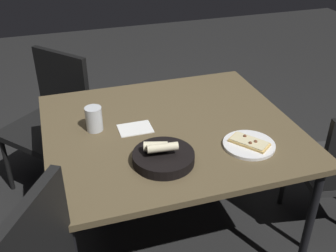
{
  "coord_description": "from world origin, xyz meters",
  "views": [
    {
      "loc": [
        0.51,
        1.6,
        1.74
      ],
      "look_at": [
        0.04,
        0.09,
        0.8
      ],
      "focal_mm": 43.11,
      "sensor_mm": 36.0,
      "label": 1
    }
  ],
  "objects_px": {
    "pizza_plate": "(249,144)",
    "chair_spare": "(53,114)",
    "beer_glass": "(94,120)",
    "dining_table": "(170,136)",
    "bread_basket": "(163,157)"
  },
  "relations": [
    {
      "from": "pizza_plate",
      "to": "beer_glass",
      "type": "relative_size",
      "value": 1.98
    },
    {
      "from": "beer_glass",
      "to": "dining_table",
      "type": "bearing_deg",
      "value": 166.49
    },
    {
      "from": "beer_glass",
      "to": "bread_basket",
      "type": "bearing_deg",
      "value": 123.74
    },
    {
      "from": "pizza_plate",
      "to": "bread_basket",
      "type": "bearing_deg",
      "value": 0.12
    },
    {
      "from": "dining_table",
      "to": "bread_basket",
      "type": "xyz_separation_m",
      "value": [
        0.12,
        0.27,
        0.08
      ]
    },
    {
      "from": "beer_glass",
      "to": "chair_spare",
      "type": "relative_size",
      "value": 0.14
    },
    {
      "from": "dining_table",
      "to": "pizza_plate",
      "type": "distance_m",
      "value": 0.4
    },
    {
      "from": "pizza_plate",
      "to": "chair_spare",
      "type": "xyz_separation_m",
      "value": [
        0.83,
        -1.02,
        -0.25
      ]
    },
    {
      "from": "beer_glass",
      "to": "pizza_plate",
      "type": "bearing_deg",
      "value": 151.32
    },
    {
      "from": "bread_basket",
      "to": "chair_spare",
      "type": "height_order",
      "value": "chair_spare"
    },
    {
      "from": "bread_basket",
      "to": "beer_glass",
      "type": "height_order",
      "value": "beer_glass"
    },
    {
      "from": "pizza_plate",
      "to": "bread_basket",
      "type": "relative_size",
      "value": 0.89
    },
    {
      "from": "pizza_plate",
      "to": "chair_spare",
      "type": "bearing_deg",
      "value": -50.73
    },
    {
      "from": "chair_spare",
      "to": "dining_table",
      "type": "bearing_deg",
      "value": 125.91
    },
    {
      "from": "chair_spare",
      "to": "pizza_plate",
      "type": "bearing_deg",
      "value": 129.27
    }
  ]
}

